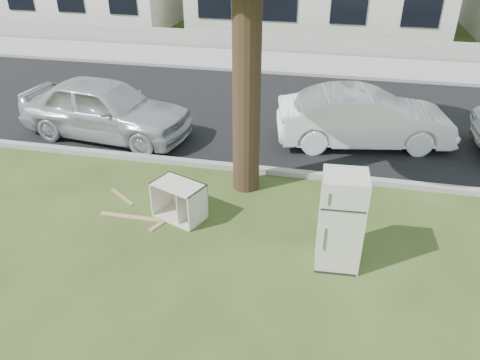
% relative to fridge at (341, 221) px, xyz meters
% --- Properties ---
extents(ground, '(120.00, 120.00, 0.00)m').
position_rel_fridge_xyz_m(ground, '(-1.51, 0.26, -0.81)').
color(ground, '#2E4117').
extents(road, '(120.00, 7.00, 0.01)m').
position_rel_fridge_xyz_m(road, '(-1.51, 6.26, -0.81)').
color(road, black).
rests_on(road, ground).
extents(kerb_near, '(120.00, 0.18, 0.12)m').
position_rel_fridge_xyz_m(kerb_near, '(-1.51, 2.71, -0.81)').
color(kerb_near, gray).
rests_on(kerb_near, ground).
extents(kerb_far, '(120.00, 0.18, 0.12)m').
position_rel_fridge_xyz_m(kerb_far, '(-1.51, 9.81, -0.81)').
color(kerb_far, gray).
rests_on(kerb_far, ground).
extents(sidewalk, '(120.00, 2.80, 0.01)m').
position_rel_fridge_xyz_m(sidewalk, '(-1.51, 11.26, -0.81)').
color(sidewalk, gray).
rests_on(sidewalk, ground).
extents(low_wall, '(120.00, 0.15, 0.70)m').
position_rel_fridge_xyz_m(low_wall, '(-1.51, 12.86, -0.46)').
color(low_wall, gray).
rests_on(low_wall, ground).
extents(fridge, '(0.70, 0.66, 1.62)m').
position_rel_fridge_xyz_m(fridge, '(0.00, 0.00, 0.00)').
color(fridge, beige).
rests_on(fridge, ground).
extents(cabinet, '(1.05, 0.86, 0.71)m').
position_rel_fridge_xyz_m(cabinet, '(-2.88, 0.70, -0.46)').
color(cabinet, beige).
rests_on(cabinet, ground).
extents(plank_a, '(1.19, 0.10, 0.02)m').
position_rel_fridge_xyz_m(plank_a, '(-3.79, 0.49, -0.80)').
color(plank_a, '#A5884F').
rests_on(plank_a, ground).
extents(plank_b, '(0.69, 0.53, 0.02)m').
position_rel_fridge_xyz_m(plank_b, '(-4.24, 1.11, -0.80)').
color(plank_b, '#946B4D').
rests_on(plank_b, ground).
extents(plank_c, '(0.41, 0.79, 0.02)m').
position_rel_fridge_xyz_m(plank_c, '(-3.11, 0.53, -0.80)').
color(plank_c, '#A3785A').
rests_on(plank_c, ground).
extents(car_center, '(4.31, 2.17, 1.36)m').
position_rel_fridge_xyz_m(car_center, '(0.44, 4.65, -0.13)').
color(car_center, white).
rests_on(car_center, ground).
extents(car_left, '(4.47, 2.23, 1.46)m').
position_rel_fridge_xyz_m(car_left, '(-5.80, 3.80, -0.08)').
color(car_left, '#A7A9AF').
rests_on(car_left, ground).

